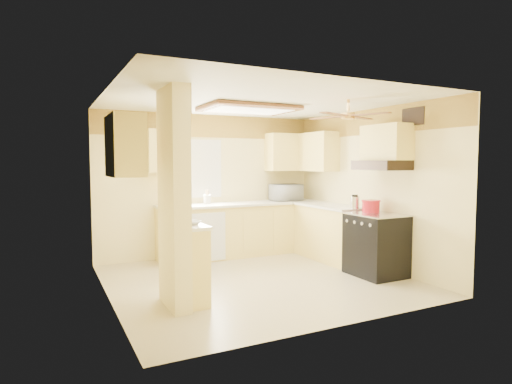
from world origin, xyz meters
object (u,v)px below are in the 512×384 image
microwave (286,192)px  bowl (192,223)px  stove (376,244)px  dutch_oven (371,206)px  kettle (355,202)px

microwave → bowl: (-2.56, -2.18, -0.13)m
stove → dutch_oven: 0.58m
microwave → dutch_oven: 2.02m
stove → dutch_oven: size_ratio=3.31×
stove → bowl: bearing=-179.7°
stove → kettle: kettle is taller
kettle → microwave: bearing=98.3°
kettle → bowl: bearing=-169.9°
bowl → kettle: 2.85m
stove → kettle: (-0.01, 0.49, 0.58)m
stove → microwave: 2.27m
bowl → dutch_oven: size_ratio=0.68×
bowl → dutch_oven: bearing=3.7°
bowl → dutch_oven: (2.85, 0.19, 0.05)m
dutch_oven → kettle: size_ratio=1.27×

